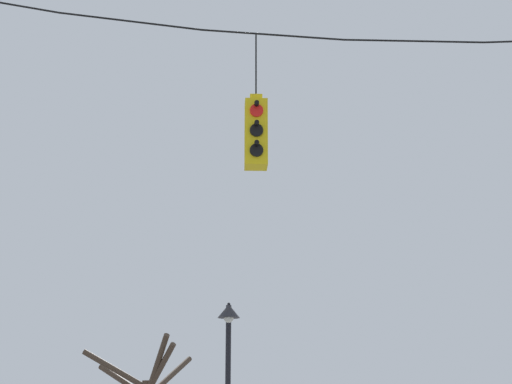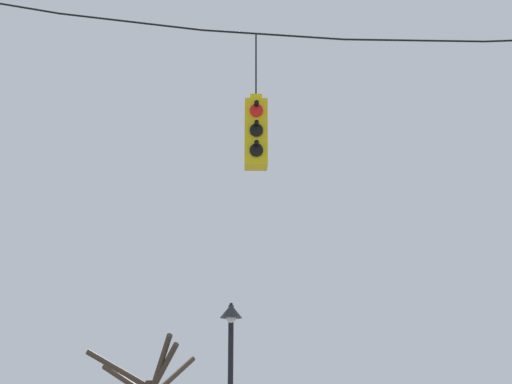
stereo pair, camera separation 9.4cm
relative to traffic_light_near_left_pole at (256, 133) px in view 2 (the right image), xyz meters
name	(u,v)px [view 2 (the right image)]	position (x,y,z in m)	size (l,w,h in m)	color
span_wire	(414,26)	(2.50, 0.01, 1.83)	(15.63, 0.03, 0.78)	black
traffic_light_near_left_pole	(256,133)	(0.00, 0.00, 0.00)	(0.34, 0.46, 2.19)	yellow
street_lamp	(231,348)	(-0.35, 6.12, -2.68)	(0.48, 0.84, 4.01)	black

